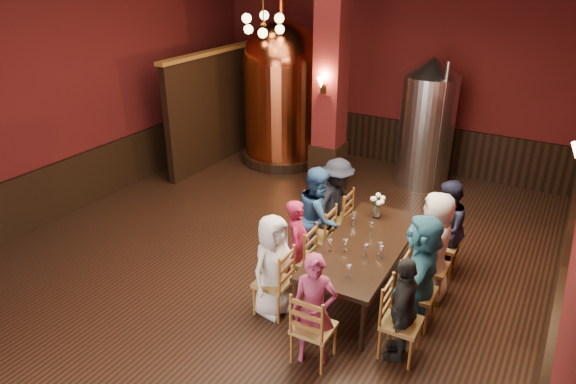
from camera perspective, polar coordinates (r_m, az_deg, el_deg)
The scene contains 39 objects.
room at distance 7.05m, azimuth -3.08°, elevation 8.02°, with size 10.00×10.02×4.50m.
wainscot_right at distance 6.79m, azimuth 27.30°, elevation -12.28°, with size 0.08×9.90×1.00m, color black.
wainscot_back at distance 11.85m, azimuth 10.41°, elevation 5.79°, with size 7.90×0.08×1.00m, color black.
wainscot_left at distance 10.26m, azimuth -21.72°, elevation 1.32°, with size 0.08×9.90×1.00m, color black.
column at distance 9.56m, azimuth 4.79°, elevation 12.46°, with size 0.58×0.58×4.50m, color #460F10.
partition at distance 11.64m, azimuth -7.61°, elevation 9.25°, with size 0.22×3.50×2.40m, color black.
pendant_cluster at distance 10.23m, azimuth -2.74°, elevation 18.16°, with size 0.90×0.90×1.70m, color #A57226, non-canonical shape.
sconce_column at distance 9.31m, azimuth 3.95°, elevation 11.83°, with size 0.20×0.20×0.36m, color black, non-canonical shape.
dining_table at distance 7.06m, azimuth 8.47°, elevation -6.12°, with size 1.07×2.43×0.75m.
chair_0 at distance 6.71m, azimuth -1.65°, elevation -9.93°, with size 0.46×0.46×0.92m, color #9A5627, non-canonical shape.
person_0 at distance 6.58m, azimuth -1.68°, elevation -8.20°, with size 0.69×0.45×1.40m, color white.
chair_1 at distance 7.20m, azimuth 1.04°, elevation -7.26°, with size 0.46×0.46×0.92m, color #9A5627, non-canonical shape.
person_1 at distance 7.10m, azimuth 1.05°, elevation -5.85°, with size 0.49×0.32×1.33m, color #9D1B3F.
chair_2 at distance 7.71m, azimuth 3.32°, elevation -4.96°, with size 0.46×0.46×0.92m, color #9A5627, non-canonical shape.
person_2 at distance 7.56m, azimuth 3.38°, elevation -2.82°, with size 0.76×0.38×1.57m, color navy.
chair_3 at distance 8.25m, azimuth 5.33°, elevation -2.91°, with size 0.46×0.46×0.92m, color #9A5627, non-canonical shape.
person_3 at distance 8.13m, azimuth 5.41°, elevation -1.20°, with size 0.95×0.55×1.47m, color black.
chair_4 at distance 6.20m, azimuth 12.51°, elevation -13.99°, with size 0.46×0.46×0.92m, color #9A5627, non-canonical shape.
person_4 at distance 6.08m, azimuth 12.68°, elevation -12.53°, with size 0.77×0.32×1.32m, color black.
chair_5 at distance 6.73m, azimuth 14.21°, elevation -10.72°, with size 0.46×0.46×0.92m, color #9A5627, non-canonical shape.
person_5 at distance 6.56m, azimuth 14.50°, elevation -8.53°, with size 1.42×0.45×1.54m, color #2A677F.
chair_6 at distance 7.27m, azimuth 15.62°, elevation -7.97°, with size 0.46×0.46×0.92m, color #9A5627, non-canonical shape.
person_6 at distance 7.11m, azimuth 15.91°, elevation -5.85°, with size 0.76×0.49×1.55m, color beige.
chair_7 at distance 7.84m, azimuth 16.83°, elevation -5.57°, with size 0.46×0.46×0.92m, color #9A5627, non-canonical shape.
person_7 at distance 7.71m, azimuth 17.07°, elevation -3.87°, with size 0.70×0.35×1.45m, color black.
chair_8 at distance 6.01m, azimuth 2.89°, elevation -14.76°, with size 0.46×0.46×0.92m, color #9A5627, non-canonical shape.
person_8 at distance 5.86m, azimuth 2.94°, elevation -12.99°, with size 0.51×0.33×1.39m, color #983259.
copper_kettle at distance 11.39m, azimuth -0.67°, elevation 11.15°, with size 1.85×1.85×4.37m.
steel_vessel at distance 10.53m, azimuth 15.18°, elevation 7.40°, with size 1.38×1.38×2.57m.
rose_vase at distance 7.61m, azimuth 9.89°, elevation -1.15°, with size 0.22×0.22×0.38m.
wine_glass_0 at distance 7.48m, azimuth 7.35°, elevation -2.88°, with size 0.07×0.07×0.17m, color white, non-canonical shape.
wine_glass_1 at distance 6.71m, azimuth 8.63°, elevation -6.44°, with size 0.07×0.07×0.17m, color white, non-canonical shape.
wine_glass_2 at distance 6.78m, azimuth 10.15°, elevation -6.22°, with size 0.07×0.07×0.17m, color white, non-canonical shape.
wine_glass_3 at distance 6.71m, azimuth 10.30°, elevation -6.58°, with size 0.07×0.07×0.17m, color white, non-canonical shape.
wine_glass_4 at distance 6.77m, azimuth 4.66°, elevation -5.93°, with size 0.07×0.07×0.17m, color white, non-canonical shape.
wine_glass_5 at distance 7.24m, azimuth 9.25°, elevation -3.99°, with size 0.07×0.07×0.17m, color white, non-canonical shape.
wine_glass_6 at distance 6.27m, azimuth 6.74°, elevation -8.74°, with size 0.07×0.07×0.17m, color white, non-canonical shape.
wine_glass_7 at distance 7.42m, azimuth 7.24°, elevation -3.09°, with size 0.07×0.07×0.17m, color white, non-canonical shape.
wine_glass_8 at distance 6.78m, azimuth 6.37°, elevation -5.92°, with size 0.07×0.07×0.17m, color white, non-canonical shape.
Camera 1 is at (3.73, -5.63, 4.29)m, focal length 32.00 mm.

